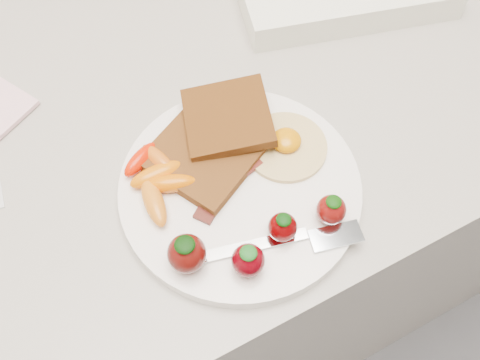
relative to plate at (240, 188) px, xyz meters
name	(u,v)px	position (x,y,z in m)	size (l,w,h in m)	color
counter	(193,249)	(-0.03, 0.15, -0.46)	(2.00, 0.60, 0.90)	gray
plate	(240,188)	(0.00, 0.00, 0.00)	(0.27, 0.27, 0.02)	white
toast_lower	(204,154)	(-0.02, 0.05, 0.02)	(0.11, 0.11, 0.01)	#4A230C
toast_upper	(228,118)	(0.02, 0.07, 0.03)	(0.10, 0.10, 0.01)	#441D0E
fried_egg	(286,145)	(0.07, 0.02, 0.01)	(0.11, 0.11, 0.02)	beige
bacon_strips	(222,180)	(-0.02, 0.01, 0.01)	(0.10, 0.09, 0.01)	#330D06
baby_carrots	(157,177)	(-0.08, 0.05, 0.02)	(0.08, 0.11, 0.02)	#D86603
strawberries	(248,241)	(-0.03, -0.07, 0.03)	(0.19, 0.07, 0.05)	#480906
fork	(287,242)	(0.01, -0.08, 0.01)	(0.18, 0.07, 0.00)	silver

